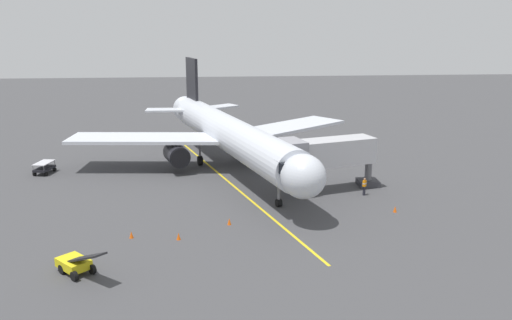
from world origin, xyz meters
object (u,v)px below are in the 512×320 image
(airplane, at_px, (229,134))
(baggage_cart_portside, at_px, (44,168))
(ground_crew_wing_walker, at_px, (297,183))
(safety_cone_wing_port, at_px, (179,236))
(belt_loader_near_nose, at_px, (76,263))
(jet_bridge, at_px, (320,154))
(safety_cone_nose_left, at_px, (131,235))
(safety_cone_wing_starboard, at_px, (229,222))
(safety_cone_nose_right, at_px, (395,209))
(ground_crew_marshaller, at_px, (364,186))

(airplane, relative_size, baggage_cart_portside, 13.97)
(ground_crew_wing_walker, xyz_separation_m, safety_cone_wing_port, (10.89, 10.93, -0.61))
(airplane, distance_m, belt_loader_near_nose, 27.49)
(jet_bridge, relative_size, safety_cone_wing_port, 20.78)
(safety_cone_nose_left, relative_size, safety_cone_wing_port, 1.00)
(belt_loader_near_nose, distance_m, safety_cone_nose_left, 6.31)
(belt_loader_near_nose, bearing_deg, safety_cone_wing_starboard, -143.18)
(jet_bridge, height_order, safety_cone_nose_right, jet_bridge)
(ground_crew_wing_walker, bearing_deg, belt_loader_near_nose, 42.70)
(belt_loader_near_nose, relative_size, safety_cone_wing_starboard, 7.55)
(ground_crew_marshaller, distance_m, ground_crew_wing_walker, 6.45)
(ground_crew_marshaller, distance_m, belt_loader_near_nose, 27.48)
(ground_crew_marshaller, height_order, safety_cone_wing_starboard, ground_crew_marshaller)
(ground_crew_wing_walker, relative_size, safety_cone_nose_right, 3.11)
(safety_cone_wing_port, bearing_deg, safety_cone_nose_right, -166.60)
(ground_crew_marshaller, bearing_deg, safety_cone_nose_right, 105.34)
(jet_bridge, height_order, belt_loader_near_nose, jet_bridge)
(airplane, height_order, safety_cone_nose_right, airplane)
(ground_crew_wing_walker, bearing_deg, airplane, -55.32)
(jet_bridge, bearing_deg, safety_cone_nose_right, 131.00)
(ground_crew_wing_walker, bearing_deg, jet_bridge, 172.86)
(baggage_cart_portside, relative_size, safety_cone_wing_starboard, 5.15)
(baggage_cart_portside, bearing_deg, safety_cone_nose_left, 121.96)
(belt_loader_near_nose, xyz_separation_m, safety_cone_wing_starboard, (-10.34, -7.74, -0.44))
(airplane, relative_size, ground_crew_wing_walker, 23.13)
(jet_bridge, bearing_deg, safety_cone_nose_left, 31.12)
(airplane, distance_m, safety_cone_nose_right, 21.14)
(safety_cone_nose_left, relative_size, safety_cone_wing_starboard, 1.00)
(baggage_cart_portside, xyz_separation_m, safety_cone_wing_port, (-15.57, 19.82, -0.38))
(ground_crew_marshaller, xyz_separation_m, safety_cone_wing_port, (17.11, 9.24, -0.61))
(ground_crew_marshaller, bearing_deg, ground_crew_wing_walker, -15.19)
(ground_crew_wing_walker, bearing_deg, safety_cone_wing_port, 45.11)
(airplane, relative_size, jet_bridge, 3.46)
(jet_bridge, height_order, ground_crew_marshaller, jet_bridge)
(belt_loader_near_nose, xyz_separation_m, baggage_cart_portside, (9.19, -24.82, -0.06))
(safety_cone_nose_right, xyz_separation_m, safety_cone_wing_port, (18.44, 4.40, 0.00))
(ground_crew_marshaller, height_order, safety_cone_wing_port, ground_crew_marshaller)
(airplane, height_order, safety_cone_nose_left, airplane)
(baggage_cart_portside, relative_size, safety_cone_wing_port, 5.15)
(belt_loader_near_nose, relative_size, safety_cone_wing_port, 7.55)
(jet_bridge, bearing_deg, ground_crew_wing_walker, -7.14)
(safety_cone_nose_right, bearing_deg, safety_cone_wing_starboard, 6.55)
(baggage_cart_portside, xyz_separation_m, safety_cone_nose_right, (-34.01, 15.42, -0.38))
(ground_crew_marshaller, bearing_deg, safety_cone_wing_starboard, 26.33)
(airplane, distance_m, safety_cone_wing_port, 20.83)
(airplane, bearing_deg, safety_cone_nose_left, 66.86)
(belt_loader_near_nose, bearing_deg, airplane, -113.81)
(safety_cone_nose_right, xyz_separation_m, safety_cone_wing_starboard, (14.49, 1.66, 0.00))
(baggage_cart_portside, bearing_deg, airplane, -179.58)
(ground_crew_marshaller, height_order, safety_cone_nose_right, ground_crew_marshaller)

